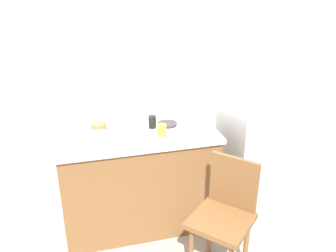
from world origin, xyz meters
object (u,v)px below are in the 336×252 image
object	(u,v)px
dish_tray	(111,137)
cup_yellow	(162,130)
chair	(225,213)
terracotta_bowl	(99,126)
cup_black	(152,122)
refrigerator	(255,152)
hotplate	(167,124)

from	to	relation	value
dish_tray	cup_yellow	world-z (taller)	cup_yellow
chair	terracotta_bowl	xyz separation A→B (m)	(-0.79, 0.83, 0.42)
dish_tray	cup_black	bearing A→B (deg)	22.72
refrigerator	cup_yellow	size ratio (longest dim) A/B	12.03
hotplate	cup_black	distance (m)	0.14
chair	dish_tray	distance (m)	1.03
chair	terracotta_bowl	world-z (taller)	terracotta_bowl
refrigerator	cup_black	xyz separation A→B (m)	(-0.95, 0.08, 0.37)
terracotta_bowl	cup_yellow	bearing A→B (deg)	-27.21
terracotta_bowl	cup_black	bearing A→B (deg)	-8.81
chair	dish_tray	world-z (taller)	dish_tray
cup_black	cup_yellow	xyz separation A→B (m)	(0.04, -0.18, -0.01)
terracotta_bowl	refrigerator	bearing A→B (deg)	-5.95
dish_tray	cup_yellow	xyz separation A→B (m)	(0.40, -0.03, 0.02)
dish_tray	hotplate	xyz separation A→B (m)	(0.50, 0.18, -0.02)
chair	cup_yellow	world-z (taller)	cup_yellow
hotplate	cup_yellow	size ratio (longest dim) A/B	1.82
cup_black	refrigerator	bearing A→B (deg)	-4.63
dish_tray	cup_yellow	size ratio (longest dim) A/B	2.99
chair	terracotta_bowl	size ratio (longest dim) A/B	7.18
dish_tray	hotplate	distance (m)	0.53
hotplate	cup_black	world-z (taller)	cup_black
refrigerator	cup_black	bearing A→B (deg)	175.37
refrigerator	cup_black	world-z (taller)	refrigerator
terracotta_bowl	dish_tray	bearing A→B (deg)	-70.88
dish_tray	terracotta_bowl	xyz separation A→B (m)	(-0.08, 0.22, 0.01)
dish_tray	cup_yellow	bearing A→B (deg)	-3.69
cup_black	dish_tray	bearing A→B (deg)	-157.28
dish_tray	hotplate	world-z (taller)	dish_tray
refrigerator	chair	size ratio (longest dim) A/B	1.27
terracotta_bowl	cup_black	size ratio (longest dim) A/B	1.18
hotplate	cup_yellow	bearing A→B (deg)	-115.62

